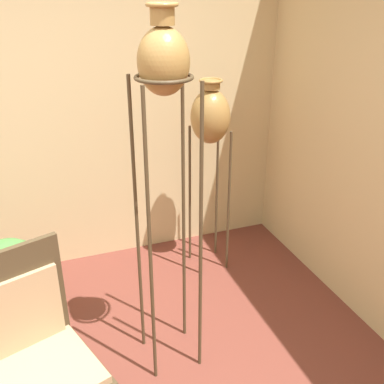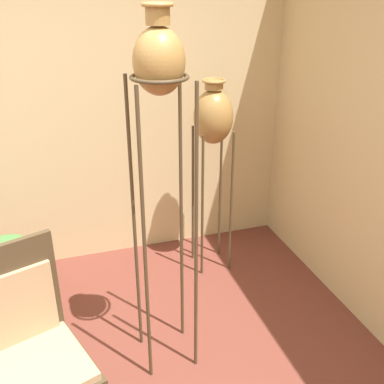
# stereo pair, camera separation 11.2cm
# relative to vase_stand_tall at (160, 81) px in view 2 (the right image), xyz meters

# --- Properties ---
(wall_back) EXTENTS (8.12, 0.06, 2.70)m
(wall_back) POSITION_rel_vase_stand_tall_xyz_m (-0.70, 1.35, -0.37)
(wall_back) COLOR #D1B784
(wall_back) RESTS_ON ground_plane
(vase_stand_tall) EXTENTS (0.30, 0.30, 2.07)m
(vase_stand_tall) POSITION_rel_vase_stand_tall_xyz_m (0.00, 0.00, 0.00)
(vase_stand_tall) COLOR #473823
(vase_stand_tall) RESTS_ON ground_plane
(vase_stand_medium) EXTENTS (0.29, 0.29, 1.53)m
(vase_stand_medium) POSITION_rel_vase_stand_tall_xyz_m (0.61, 0.88, -0.48)
(vase_stand_medium) COLOR #473823
(vase_stand_medium) RESTS_ON ground_plane
(chair) EXTENTS (0.61, 0.61, 1.08)m
(chair) POSITION_rel_vase_stand_tall_xyz_m (-0.76, -0.35, -1.10)
(chair) COLOR #473823
(chair) RESTS_ON ground_plane
(potted_plant) EXTENTS (0.49, 0.49, 0.66)m
(potted_plant) POSITION_rel_vase_stand_tall_xyz_m (-0.90, 0.60, -1.36)
(potted_plant) COLOR #B26647
(potted_plant) RESTS_ON ground_plane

